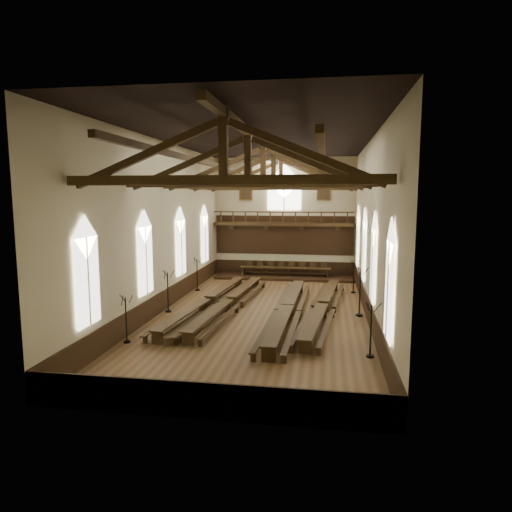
% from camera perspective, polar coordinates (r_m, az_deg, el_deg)
% --- Properties ---
extents(ground, '(26.00, 26.00, 0.00)m').
position_cam_1_polar(ground, '(26.98, 0.86, -7.11)').
color(ground, brown).
rests_on(ground, ground).
extents(room_walls, '(26.00, 26.00, 26.00)m').
position_cam_1_polar(room_walls, '(26.09, 0.89, 6.74)').
color(room_walls, '#C1BB92').
rests_on(room_walls, ground).
extents(wainscot_band, '(12.00, 26.00, 1.20)m').
position_cam_1_polar(wainscot_band, '(26.83, 0.86, -5.87)').
color(wainscot_band, black).
rests_on(wainscot_band, ground).
extents(side_windows, '(11.85, 19.80, 4.50)m').
position_cam_1_polar(side_windows, '(26.28, 0.88, 0.80)').
color(side_windows, silver).
rests_on(side_windows, room_walls).
extents(end_window, '(2.80, 0.12, 3.80)m').
position_cam_1_polar(end_window, '(38.90, 3.55, 8.17)').
color(end_window, white).
rests_on(end_window, room_walls).
extents(minstrels_gallery, '(11.80, 1.24, 3.70)m').
position_cam_1_polar(minstrels_gallery, '(38.78, 3.48, 3.27)').
color(minstrels_gallery, '#382711').
rests_on(minstrels_gallery, room_walls).
extents(portraits, '(7.75, 0.09, 1.45)m').
position_cam_1_polar(portraits, '(38.90, 3.55, 7.99)').
color(portraits, brown).
rests_on(portraits, room_walls).
extents(roof_trusses, '(11.70, 25.70, 2.80)m').
position_cam_1_polar(roof_trusses, '(26.12, 0.90, 10.60)').
color(roof_trusses, '#382711').
rests_on(roof_trusses, room_walls).
extents(refectory_row_a, '(2.05, 14.28, 0.73)m').
position_cam_1_polar(refectory_row_a, '(27.87, -6.06, -5.55)').
color(refectory_row_a, '#382711').
rests_on(refectory_row_a, ground).
extents(refectory_row_b, '(1.97, 14.26, 0.73)m').
position_cam_1_polar(refectory_row_b, '(27.61, -3.27, -5.64)').
color(refectory_row_b, '#382711').
rests_on(refectory_row_b, ground).
extents(refectory_row_c, '(1.76, 14.67, 0.77)m').
position_cam_1_polar(refectory_row_c, '(25.81, 3.98, -6.52)').
color(refectory_row_c, '#382711').
rests_on(refectory_row_c, ground).
extents(refectory_row_d, '(2.20, 14.40, 0.74)m').
position_cam_1_polar(refectory_row_d, '(26.73, 8.41, -6.14)').
color(refectory_row_d, '#382711').
rests_on(refectory_row_d, ground).
extents(dais, '(11.40, 2.97, 0.20)m').
position_cam_1_polar(dais, '(38.00, 3.64, -2.62)').
color(dais, black).
rests_on(dais, ground).
extents(high_table, '(7.56, 0.90, 0.71)m').
position_cam_1_polar(high_table, '(37.88, 3.65, -1.58)').
color(high_table, '#382711').
rests_on(high_table, dais).
extents(high_chairs, '(6.81, 0.52, 1.10)m').
position_cam_1_polar(high_chairs, '(38.62, 3.75, -1.40)').
color(high_chairs, '#382711').
rests_on(high_chairs, dais).
extents(candelabrum_left_near, '(0.69, 0.66, 2.30)m').
position_cam_1_polar(candelabrum_left_near, '(22.39, -15.89, -8.67)').
color(candelabrum_left_near, black).
rests_on(candelabrum_left_near, ground).
extents(candelabrum_left_mid, '(0.75, 0.74, 2.51)m').
position_cam_1_polar(candelabrum_left_mid, '(27.45, -10.94, -5.35)').
color(candelabrum_left_mid, black).
rests_on(candelabrum_left_mid, ground).
extents(candelabrum_left_far, '(0.69, 0.74, 2.44)m').
position_cam_1_polar(candelabrum_left_far, '(33.19, -7.35, -3.05)').
color(candelabrum_left_far, black).
rests_on(candelabrum_left_far, ground).
extents(candelabrum_right_near, '(0.67, 0.74, 2.41)m').
position_cam_1_polar(candelabrum_right_near, '(20.29, 14.12, -10.22)').
color(candelabrum_right_near, black).
rests_on(candelabrum_right_near, ground).
extents(candelabrum_right_mid, '(0.83, 0.86, 2.86)m').
position_cam_1_polar(candelabrum_right_mid, '(26.73, 12.83, -5.53)').
color(candelabrum_right_mid, black).
rests_on(candelabrum_right_mid, ground).
extents(candelabrum_right_far, '(0.69, 0.70, 2.35)m').
position_cam_1_polar(candelabrum_right_far, '(32.86, 12.08, -3.31)').
color(candelabrum_right_far, black).
rests_on(candelabrum_right_far, ground).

